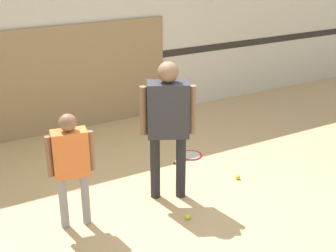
{
  "coord_description": "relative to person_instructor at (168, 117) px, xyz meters",
  "views": [
    {
      "loc": [
        -2.38,
        -4.0,
        2.91
      ],
      "look_at": [
        0.01,
        0.25,
        0.91
      ],
      "focal_mm": 50.0,
      "sensor_mm": 36.0,
      "label": 1
    }
  ],
  "objects": [
    {
      "name": "racket_spare_on_floor",
      "position": [
        0.81,
        0.8,
        -1.01
      ],
      "size": [
        0.55,
        0.4,
        0.03
      ],
      "rotation": [
        0.0,
        0.0,
        3.45
      ],
      "color": "red",
      "rests_on": "ground_plane"
    },
    {
      "name": "wall_panel",
      "position": [
        -0.28,
        2.6,
        -0.19
      ],
      "size": [
        3.25,
        0.05,
        1.67
      ],
      "color": "#9E7F56",
      "rests_on": "ground_plane"
    },
    {
      "name": "wall_back",
      "position": [
        -0.01,
        2.66,
        0.57
      ],
      "size": [
        16.0,
        0.07,
        3.2
      ],
      "color": "silver",
      "rests_on": "ground_plane"
    },
    {
      "name": "tennis_ball_by_spare_racket",
      "position": [
        0.53,
        0.67,
        -0.99
      ],
      "size": [
        0.07,
        0.07,
        0.07
      ],
      "primitive_type": "sphere",
      "color": "#CCE038",
      "rests_on": "ground_plane"
    },
    {
      "name": "person_student_left",
      "position": [
        -1.16,
        -0.04,
        -0.23
      ],
      "size": [
        0.48,
        0.26,
        1.28
      ],
      "rotation": [
        0.0,
        0.0,
        -0.18
      ],
      "color": "gray",
      "rests_on": "ground_plane"
    },
    {
      "name": "ground_plane",
      "position": [
        -0.01,
        -0.25,
        -1.02
      ],
      "size": [
        16.0,
        16.0,
        0.0
      ],
      "primitive_type": "plane",
      "color": "tan"
    },
    {
      "name": "person_instructor",
      "position": [
        0.0,
        0.0,
        0.0
      ],
      "size": [
        0.57,
        0.43,
        1.65
      ],
      "rotation": [
        0.0,
        0.0,
        -0.46
      ],
      "color": "#232328",
      "rests_on": "ground_plane"
    },
    {
      "name": "tennis_ball_near_instructor",
      "position": [
        -0.05,
        -0.54,
        -0.99
      ],
      "size": [
        0.07,
        0.07,
        0.07
      ],
      "primitive_type": "sphere",
      "color": "#CCE038",
      "rests_on": "ground_plane"
    },
    {
      "name": "tennis_ball_stray_left",
      "position": [
        0.99,
        -0.07,
        -0.99
      ],
      "size": [
        0.07,
        0.07,
        0.07
      ],
      "primitive_type": "sphere",
      "color": "#CCE038",
      "rests_on": "ground_plane"
    }
  ]
}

